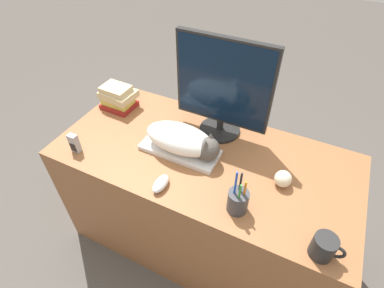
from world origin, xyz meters
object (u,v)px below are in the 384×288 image
pen_cup (238,201)px  book_stack (118,97)px  computer_mouse (161,184)px  phone (74,143)px  monitor (222,87)px  cat (184,140)px  coffee_mug (324,247)px  keyboard (180,150)px  baseball (283,179)px

pen_cup → book_stack: bearing=156.7°
computer_mouse → pen_cup: bearing=6.5°
phone → book_stack: bearing=94.7°
monitor → cat: bearing=-110.6°
cat → pen_cup: size_ratio=1.71×
computer_mouse → book_stack: (-0.53, 0.42, 0.05)m
monitor → coffee_mug: monitor is taller
keyboard → pen_cup: pen_cup is taller
keyboard → monitor: 0.37m
cat → computer_mouse: bearing=-88.8°
baseball → phone: phone is taller
keyboard → monitor: (0.11, 0.24, 0.26)m
monitor → book_stack: bearing=-174.6°
coffee_mug → pen_cup: bearing=171.6°
coffee_mug → phone: phone is taller
monitor → pen_cup: size_ratio=2.32×
cat → baseball: bearing=1.9°
coffee_mug → pen_cup: size_ratio=0.54×
monitor → computer_mouse: (-0.08, -0.47, -0.25)m
monitor → baseball: monitor is taller
baseball → book_stack: 1.02m
coffee_mug → phone: size_ratio=1.16×
computer_mouse → pen_cup: pen_cup is taller
cat → pen_cup: bearing=-29.6°
keyboard → computer_mouse: size_ratio=3.62×
book_stack → monitor: bearing=5.4°
computer_mouse → baseball: (0.48, 0.25, 0.02)m
keyboard → phone: phone is taller
pen_cup → baseball: pen_cup is taller
keyboard → pen_cup: (0.37, -0.20, 0.04)m
coffee_mug → book_stack: size_ratio=0.60×
cat → computer_mouse: size_ratio=3.51×
computer_mouse → phone: (-0.50, 0.01, 0.03)m
cat → coffee_mug: size_ratio=3.17×
cat → phone: (-0.49, -0.23, -0.04)m
keyboard → coffee_mug: (0.72, -0.25, 0.04)m
phone → book_stack: book_stack is taller
cat → coffee_mug: bearing=-19.7°
keyboard → book_stack: (-0.50, 0.18, 0.06)m
phone → book_stack: (-0.03, 0.40, 0.02)m
phone → cat: bearing=24.6°
computer_mouse → baseball: bearing=27.8°
monitor → pen_cup: monitor is taller
cat → phone: 0.54m
keyboard → phone: bearing=-154.3°
pen_cup → phone: pen_cup is taller
keyboard → phone: size_ratio=3.81×
cat → pen_cup: (0.35, -0.20, -0.03)m
baseball → book_stack: size_ratio=0.38×
keyboard → baseball: size_ratio=5.16×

